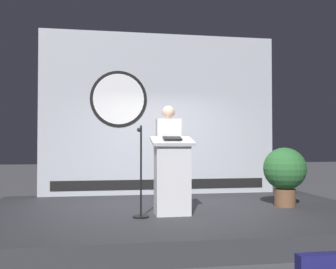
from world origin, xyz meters
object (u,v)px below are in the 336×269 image
podium (172,176)px  potted_plant (285,171)px  speaker_person (168,156)px  microphone_stand (141,185)px

podium → potted_plant: size_ratio=1.18×
podium → speaker_person: bearing=87.7°
microphone_stand → potted_plant: 2.60m
speaker_person → microphone_stand: speaker_person is taller
speaker_person → potted_plant: (2.03, -0.05, -0.27)m
speaker_person → microphone_stand: (-0.51, -0.58, -0.41)m
microphone_stand → speaker_person: bearing=48.6°
potted_plant → podium: bearing=-168.3°
microphone_stand → potted_plant: microphone_stand is taller
microphone_stand → potted_plant: size_ratio=1.33×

